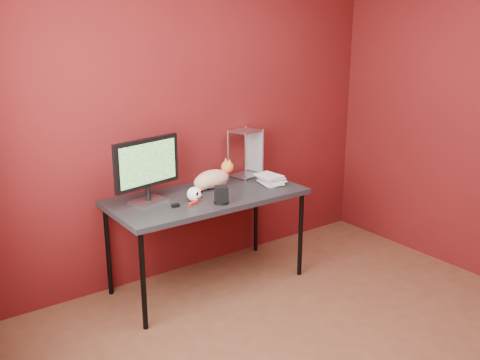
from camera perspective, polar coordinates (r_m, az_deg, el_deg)
room at (r=2.98m, az=13.03°, el=5.06°), size 3.52×3.52×2.61m
desk at (r=4.09m, az=-3.52°, el=-2.25°), size 1.50×0.70×0.75m
monitor at (r=3.87m, az=-9.89°, el=1.32°), size 0.55×0.23×0.48m
cat at (r=4.23m, az=-2.96°, el=0.14°), size 0.45×0.20×0.22m
skull_mug at (r=3.92m, az=-4.87°, el=-1.50°), size 0.11×0.12×0.11m
speaker at (r=3.87m, az=-1.99°, el=-1.66°), size 0.12×0.11×0.13m
book_stack at (r=4.22m, az=2.43°, el=5.02°), size 0.20×0.24×0.85m
wire_rack at (r=4.51m, az=0.60°, el=2.88°), size 0.27×0.24×0.40m
pocket_knife at (r=3.87m, az=-4.98°, el=-2.48°), size 0.09×0.05×0.02m
black_gadget at (r=3.83m, az=-6.91°, el=-2.71°), size 0.05×0.03×0.03m
washer at (r=3.97m, az=-2.36°, el=-2.06°), size 0.05×0.05×0.00m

